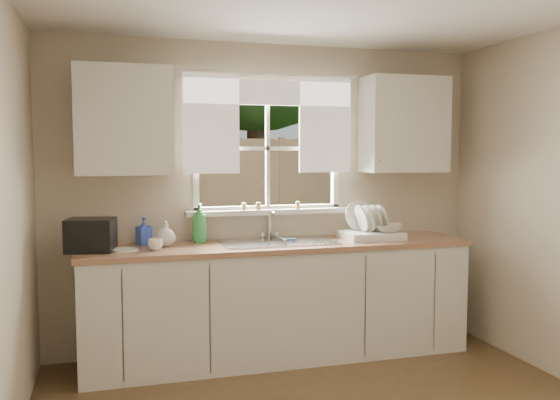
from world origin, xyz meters
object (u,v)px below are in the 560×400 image
object	(u,v)px
dish_rack	(371,230)
black_appliance	(91,235)
cup	(155,244)
soap_bottle_a	(200,223)

from	to	relation	value
dish_rack	black_appliance	bearing A→B (deg)	-179.90
cup	black_appliance	xyz separation A→B (m)	(-0.44, 0.09, 0.08)
cup	dish_rack	bearing A→B (deg)	-13.23
black_appliance	soap_bottle_a	bearing A→B (deg)	23.99
soap_bottle_a	cup	size ratio (longest dim) A/B	2.88
dish_rack	soap_bottle_a	world-z (taller)	same
soap_bottle_a	black_appliance	bearing A→B (deg)	-156.37
cup	black_appliance	distance (m)	0.46
dish_rack	soap_bottle_a	bearing A→B (deg)	172.70
soap_bottle_a	cup	bearing A→B (deg)	-132.60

